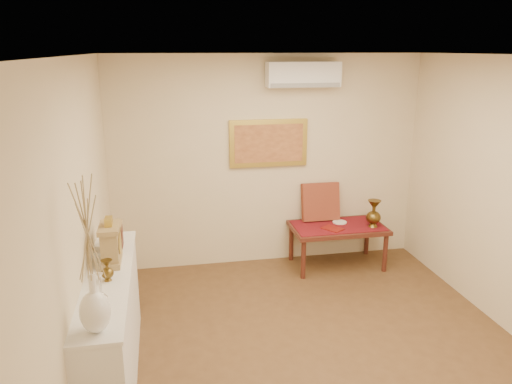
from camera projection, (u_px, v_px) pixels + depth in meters
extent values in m
plane|color=brown|center=(318.00, 355.00, 4.66)|extent=(4.50, 4.50, 0.00)
plane|color=white|center=(330.00, 55.00, 3.91)|extent=(4.50, 4.50, 0.00)
cube|color=beige|center=(268.00, 162.00, 6.40)|extent=(4.00, 0.02, 2.70)
cube|color=beige|center=(80.00, 234.00, 3.92)|extent=(0.02, 4.50, 2.70)
cube|color=maroon|center=(338.00, 226.00, 6.43)|extent=(1.14, 0.59, 0.01)
cylinder|color=white|center=(340.00, 222.00, 6.53)|extent=(0.18, 0.18, 0.01)
cube|color=maroon|center=(333.00, 229.00, 6.30)|extent=(0.29, 0.31, 0.01)
cube|color=maroon|center=(320.00, 202.00, 6.58)|extent=(0.50, 0.20, 0.51)
cube|color=white|center=(112.00, 330.00, 4.19)|extent=(0.35, 2.00, 0.95)
cube|color=white|center=(108.00, 277.00, 4.05)|extent=(0.37, 2.02, 0.03)
cube|color=#A38753|center=(112.00, 260.00, 4.28)|extent=(0.16, 0.36, 0.05)
cube|color=#A38753|center=(110.00, 244.00, 4.24)|extent=(0.14, 0.30, 0.25)
cylinder|color=beige|center=(120.00, 243.00, 4.26)|extent=(0.01, 0.17, 0.17)
cylinder|color=gold|center=(120.00, 243.00, 4.26)|extent=(0.01, 0.19, 0.19)
cube|color=#A38753|center=(109.00, 228.00, 4.20)|extent=(0.17, 0.34, 0.04)
cube|color=gold|center=(109.00, 221.00, 4.19)|extent=(0.06, 0.11, 0.07)
cube|color=#A38753|center=(114.00, 237.00, 4.56)|extent=(0.15, 0.20, 0.22)
cube|color=#522218|center=(123.00, 242.00, 4.59)|extent=(0.01, 0.17, 0.09)
cube|color=#522218|center=(122.00, 232.00, 4.56)|extent=(0.01, 0.17, 0.09)
cube|color=#A38753|center=(113.00, 225.00, 4.53)|extent=(0.16, 0.21, 0.02)
cube|color=#522218|center=(338.00, 228.00, 6.44)|extent=(1.20, 0.70, 0.05)
cylinder|color=#522218|center=(303.00, 260.00, 6.14)|extent=(0.06, 0.06, 0.50)
cylinder|color=#522218|center=(385.00, 253.00, 6.34)|extent=(0.06, 0.06, 0.50)
cylinder|color=#522218|center=(291.00, 242.00, 6.69)|extent=(0.06, 0.06, 0.50)
cylinder|color=#522218|center=(367.00, 237.00, 6.89)|extent=(0.06, 0.06, 0.50)
cube|color=gold|center=(269.00, 143.00, 6.31)|extent=(1.00, 0.05, 0.60)
cube|color=#C17843|center=(269.00, 143.00, 6.28)|extent=(0.88, 0.01, 0.48)
cube|color=white|center=(303.00, 74.00, 6.05)|extent=(0.90, 0.24, 0.30)
cube|color=gray|center=(306.00, 85.00, 5.97)|extent=(0.86, 0.02, 0.05)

